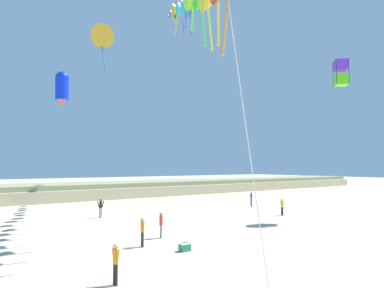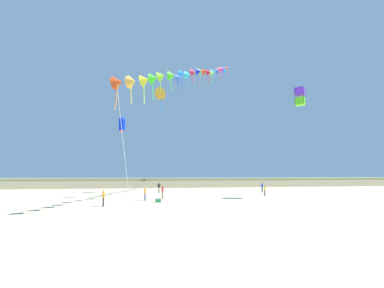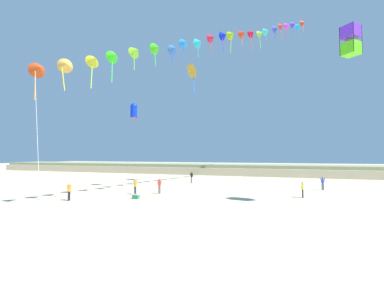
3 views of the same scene
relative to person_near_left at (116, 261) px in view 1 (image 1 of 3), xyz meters
name	(u,v)px [view 1 (image 1 of 3)]	position (x,y,z in m)	size (l,w,h in m)	color
ground_plane	(351,268)	(9.29, -4.00, -0.90)	(240.00, 240.00, 0.00)	beige
dune_ridge	(74,191)	(9.29, 36.03, 0.12)	(120.00, 11.08, 2.05)	#BFAE8B
person_near_left	(116,261)	(0.00, 0.00, 0.00)	(0.21, 0.55, 1.56)	black
person_near_right	(161,223)	(5.70, 6.27, 0.01)	(0.35, 0.51, 1.57)	#726656
person_mid_center	(251,198)	(22.18, 14.63, 0.01)	(0.55, 0.25, 1.58)	#474C56
person_far_left	(101,207)	(5.72, 16.56, 0.05)	(0.57, 0.29, 1.65)	gray
person_far_right	(282,206)	(19.55, 8.20, -0.03)	(0.21, 0.53, 1.51)	black
person_far_center	(142,230)	(3.67, 4.87, 0.02)	(0.22, 0.56, 1.59)	#282D4C
kite_banner_string	(180,11)	(11.73, 13.24, 17.90)	(21.66, 36.90, 28.21)	#C03C14
large_kite_low_lead	(104,36)	(5.89, 16.99, 15.39)	(2.64, 2.57, 4.55)	gold
large_kite_mid_trail	(341,73)	(22.80, 4.10, 11.83)	(1.54, 1.54, 2.26)	#57DC1B
large_kite_high_solo	(62,87)	(0.44, 9.71, 8.54)	(0.97, 0.95, 2.20)	#0C2AE4
beach_cooler	(185,247)	(5.05, 2.72, -0.69)	(0.58, 0.41, 0.46)	#23844C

